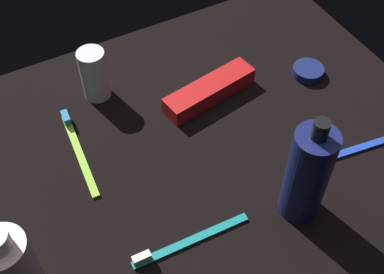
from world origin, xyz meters
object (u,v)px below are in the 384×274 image
lotion_bottle (307,174)px  deodorant_stick (94,74)px  toothbrush_blue (346,151)px  toothbrush_teal (184,243)px  cream_tin_right (308,71)px  toothbrush_lime (77,148)px  toothpaste_box_red (209,91)px

lotion_bottle → deodorant_stick: 40.43cm
toothbrush_blue → toothbrush_teal: same height
lotion_bottle → cream_tin_right: size_ratio=3.38×
deodorant_stick → toothbrush_teal: (-0.26, -33.71, -4.23)cm
lotion_bottle → toothbrush_lime: 36.95cm
toothbrush_blue → toothpaste_box_red: toothpaste_box_red is taller
lotion_bottle → toothbrush_blue: (12.87, 4.57, -7.83)cm
toothbrush_lime → toothpaste_box_red: 24.87cm
toothpaste_box_red → cream_tin_right: toothpaste_box_red is taller
toothpaste_box_red → lotion_bottle: bearing=-98.8°
toothbrush_blue → cream_tin_right: bearing=72.6°
toothpaste_box_red → cream_tin_right: bearing=-20.4°
toothbrush_teal → lotion_bottle: bearing=-7.9°
lotion_bottle → cream_tin_right: 30.18cm
lotion_bottle → toothbrush_teal: bearing=172.1°
lotion_bottle → toothpaste_box_red: size_ratio=1.09×
deodorant_stick → toothbrush_blue: size_ratio=0.54×
toothbrush_lime → toothbrush_blue: size_ratio=1.00×
toothpaste_box_red → cream_tin_right: (18.90, -3.60, -0.77)cm
toothbrush_blue → toothbrush_teal: 30.81cm
lotion_bottle → cream_tin_right: lotion_bottle is taller
deodorant_stick → toothbrush_lime: (-7.61, -10.38, -4.23)cm
toothpaste_box_red → cream_tin_right: 19.26cm
deodorant_stick → toothbrush_lime: 13.55cm
deodorant_stick → toothpaste_box_red: 20.19cm
toothbrush_lime → toothbrush_teal: same height
deodorant_stick → toothpaste_box_red: size_ratio=0.55×
deodorant_stick → cream_tin_right: size_ratio=1.70×
lotion_bottle → deodorant_stick: (-17.62, 36.21, -3.60)cm
toothbrush_blue → toothpaste_box_red: size_ratio=1.02×
toothbrush_teal → toothpaste_box_red: (17.49, 23.70, 0.99)cm
deodorant_stick → toothpaste_box_red: deodorant_stick is taller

